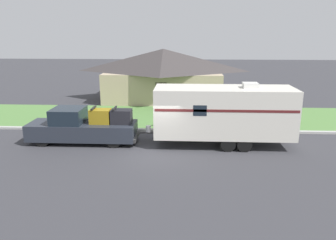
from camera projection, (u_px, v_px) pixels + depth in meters
ground_plane at (157, 152)px, 17.52m from camera, size 120.00×120.00×0.00m
curb_strip at (162, 130)px, 21.12m from camera, size 80.00×0.30×0.14m
lawn_strip at (165, 117)px, 24.65m from camera, size 80.00×7.00×0.03m
house_across_street at (163, 74)px, 30.29m from camera, size 11.26×6.67×4.70m
pickup_truck at (83, 127)px, 18.79m from camera, size 6.23×1.94×2.09m
travel_trailer at (224, 112)px, 18.13m from camera, size 8.51×2.50×3.55m
mailbox at (169, 113)px, 21.48m from camera, size 0.48×0.20×1.36m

